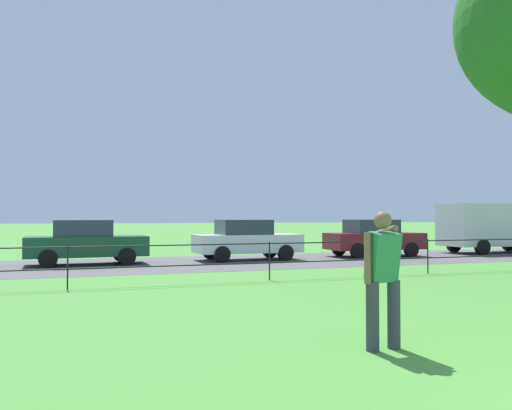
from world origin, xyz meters
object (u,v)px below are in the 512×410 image
at_px(car_white_right, 246,240).
at_px(panel_van_far_right, 495,225).
at_px(car_dark_green_far_left, 86,242).
at_px(person_thrower, 382,275).
at_px(car_maroon_center, 374,238).

height_order(car_white_right, panel_van_far_right, panel_van_far_right).
distance_m(car_dark_green_far_left, car_white_right, 5.83).
bearing_deg(person_thrower, car_dark_green_far_left, 103.42).
xyz_separation_m(car_dark_green_far_left, car_white_right, (5.83, 0.04, 0.00)).
relative_size(car_white_right, car_maroon_center, 0.99).
xyz_separation_m(person_thrower, car_dark_green_far_left, (-3.18, 13.32, -0.14)).
bearing_deg(car_dark_green_far_left, panel_van_far_right, 0.50).
relative_size(car_dark_green_far_left, panel_van_far_right, 0.80).
relative_size(car_dark_green_far_left, car_maroon_center, 1.00).
bearing_deg(person_thrower, panel_van_far_right, 42.39).
bearing_deg(car_maroon_center, person_thrower, -121.70).
relative_size(person_thrower, car_maroon_center, 0.42).
distance_m(person_thrower, car_maroon_center, 15.76).
distance_m(car_white_right, car_maroon_center, 5.63).
bearing_deg(car_dark_green_far_left, car_white_right, 0.38).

